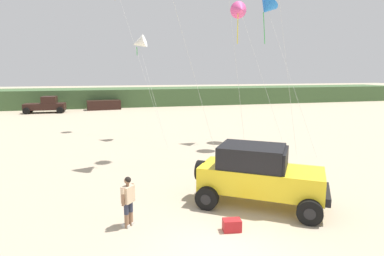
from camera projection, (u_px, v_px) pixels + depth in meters
ground_plane at (224, 251)px, 9.02m from camera, size 220.00×220.00×0.00m
dune_ridge at (126, 97)px, 47.93m from camera, size 90.00×7.55×2.47m
jeep at (259, 174)px, 11.97m from camera, size 4.93×4.39×2.26m
person_watching at (128, 199)px, 10.33m from camera, size 0.47×0.50×1.67m
cooler_box at (232, 225)px, 10.15m from camera, size 0.61×0.44×0.38m
distant_pickup at (46, 105)px, 39.06m from camera, size 4.66×2.50×1.98m
distant_sedan at (104, 105)px, 42.40m from camera, size 4.36×2.15×1.20m
kite_purple_stunt at (267, 8)px, 21.86m from camera, size 1.64×6.05×9.94m
kite_white_parafoil at (240, 10)px, 21.46m from camera, size 2.22×4.45×9.55m
kite_pink_ribbon at (139, 43)px, 23.11m from camera, size 1.99×4.71×7.50m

